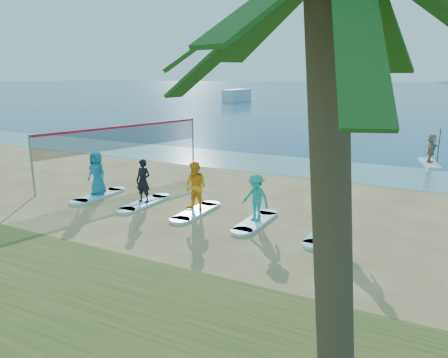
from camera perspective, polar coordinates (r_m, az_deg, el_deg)
The scene contains 17 objects.
ground at distance 14.87m, azimuth -6.71°, elevation -5.33°, with size 600.00×600.00×0.00m, color tan.
shallow_water at distance 23.95m, azimuth 7.65°, elevation 1.86°, with size 600.00×600.00×0.00m, color teal.
ocean at distance 171.80m, azimuth 25.68°, elevation 10.53°, with size 600.00×600.00×0.00m, color navy.
volleyball_net at distance 21.07m, azimuth -12.86°, elevation 5.30°, with size 2.15×8.85×2.50m.
paddleboard at distance 26.40m, azimuth 25.28°, elevation 1.87°, with size 0.70×3.00×0.12m, color silver.
paddleboarder at distance 26.27m, azimuth 25.46°, elevation 3.64°, with size 1.42×0.45×1.54m, color tan.
boat_offshore_a at distance 82.54m, azimuth 1.71°, elevation 10.10°, with size 2.14×8.56×2.21m, color silver.
surfboard_0 at distance 18.25m, azimuth -16.07°, elevation -2.08°, with size 0.70×2.20×0.09m, color #A4F3FF.
student_0 at distance 18.04m, azimuth -16.25°, elevation 0.73°, with size 0.85×0.56×1.75m, color teal.
surfboard_1 at distance 16.78m, azimuth -10.38°, elevation -3.12°, with size 0.70×2.20×0.09m, color #A4F3FF.
student_1 at distance 16.56m, azimuth -10.51°, elevation -0.25°, with size 0.60×0.39×1.64m, color black.
surfboard_2 at distance 15.51m, azimuth -3.67°, elevation -4.29°, with size 0.70×2.20×0.09m, color #A4F3FF.
student_2 at distance 15.26m, azimuth -3.72°, elevation -1.01°, with size 0.85×0.66×1.75m, color #FFA41A.
surfboard_3 at distance 14.50m, azimuth 4.13°, elevation -5.58°, with size 0.70×2.20×0.09m, color #A4F3FF.
student_3 at distance 14.25m, azimuth 4.18°, elevation -2.44°, with size 1.01×0.58×1.57m, color teal.
surfboard_4 at distance 13.79m, azimuth 12.95°, elevation -6.91°, with size 0.70×2.20×0.09m, color #A4F3FF.
student_4 at distance 13.50m, azimuth 13.15°, elevation -3.23°, with size 1.03×0.43×1.76m, color black.
Camera 1 is at (8.08, -11.55, 4.75)m, focal length 35.00 mm.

